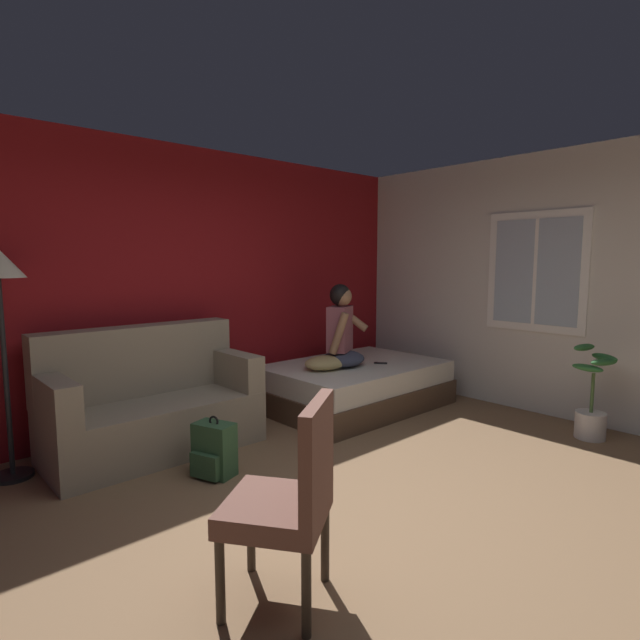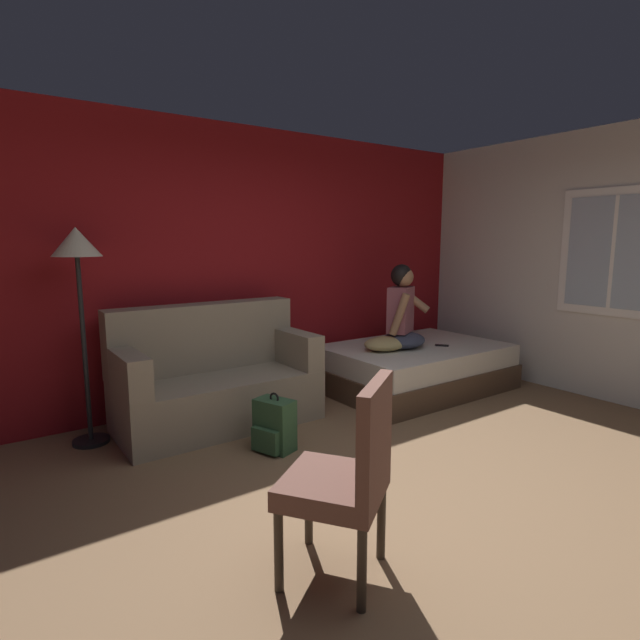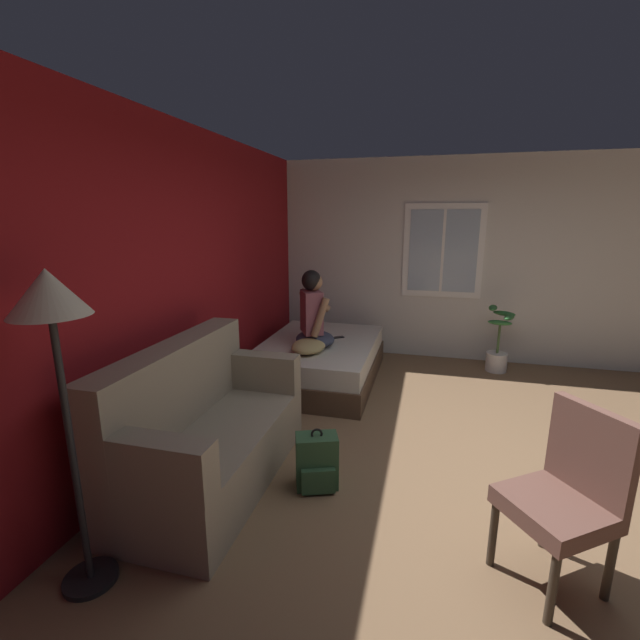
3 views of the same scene
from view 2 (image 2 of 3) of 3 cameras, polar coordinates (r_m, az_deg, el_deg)
The scene contains 10 objects.
ground_plane at distance 3.29m, azimuth 11.83°, elevation -20.22°, with size 40.00×40.00×0.00m, color brown.
wall_back_accent at distance 5.06m, azimuth -10.40°, elevation 6.11°, with size 11.02×0.16×2.70m, color maroon.
bed at distance 5.54m, azimuth 10.80°, elevation -5.31°, with size 1.93×1.33×0.48m.
couch at distance 4.51m, azimuth -11.92°, elevation -6.63°, with size 1.70×0.83×1.04m.
side_chair at distance 2.43m, azimuth 3.13°, elevation -17.02°, with size 0.64×0.64×0.98m.
person_seated at distance 5.31m, azimuth 9.40°, elevation 0.69°, with size 0.67×0.63×0.88m.
backpack at distance 3.92m, azimuth -5.30°, elevation -11.99°, with size 0.31×0.34×0.46m.
throw_pillow at distance 5.18m, azimuth 7.48°, elevation -2.69°, with size 0.48×0.36×0.14m, color tan.
cell_phone at distance 5.52m, azimuth 13.76°, elevation -2.83°, with size 0.07×0.14×0.01m, color black.
floor_lamp at distance 4.21m, azimuth -25.95°, elevation 5.85°, with size 0.36×0.36×1.70m.
Camera 2 is at (-2.14, -1.92, 1.60)m, focal length 28.00 mm.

